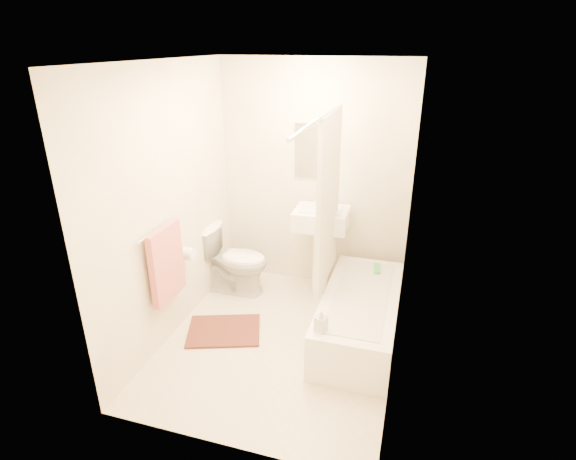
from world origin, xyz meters
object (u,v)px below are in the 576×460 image
(toilet, at_px, (234,260))
(sink, at_px, (321,248))
(bath_mat, at_px, (224,331))
(bathtub, at_px, (360,315))
(soap_bottle, at_px, (321,321))

(toilet, relative_size, sink, 0.70)
(toilet, bearing_deg, bath_mat, -164.96)
(sink, bearing_deg, toilet, -168.91)
(sink, xyz_separation_m, bathtub, (0.52, -0.65, -0.31))
(bath_mat, bearing_deg, soap_bottle, -17.13)
(bathtub, distance_m, soap_bottle, 0.73)
(bathtub, bearing_deg, soap_bottle, -110.30)
(sink, distance_m, bathtub, 0.89)
(soap_bottle, bearing_deg, sink, 102.91)
(sink, xyz_separation_m, bath_mat, (-0.70, -0.97, -0.51))
(soap_bottle, bearing_deg, bathtub, 69.70)
(bathtub, xyz_separation_m, bath_mat, (-1.22, -0.32, -0.20))
(toilet, xyz_separation_m, sink, (0.90, 0.21, 0.16))
(toilet, distance_m, bathtub, 1.49)
(bathtub, relative_size, bath_mat, 2.26)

